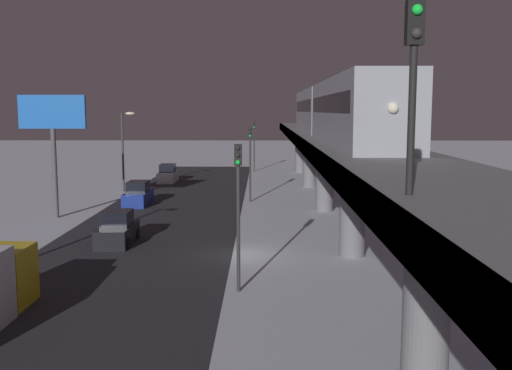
# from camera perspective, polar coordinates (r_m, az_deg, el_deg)

# --- Properties ---
(ground_plane) EXTENTS (240.00, 240.00, 0.00)m
(ground_plane) POSITION_cam_1_polar(r_m,az_deg,el_deg) (31.91, -1.68, -6.87)
(ground_plane) COLOR silver
(avenue_asphalt) EXTENTS (11.00, 99.76, 0.01)m
(avenue_asphalt) POSITION_cam_1_polar(r_m,az_deg,el_deg) (32.66, -12.08, -6.69)
(avenue_asphalt) COLOR #28282D
(avenue_asphalt) RESTS_ON ground_plane
(elevated_railway) EXTENTS (5.00, 99.76, 6.05)m
(elevated_railway) POSITION_cam_1_polar(r_m,az_deg,el_deg) (31.38, 9.35, 2.44)
(elevated_railway) COLOR slate
(elevated_railway) RESTS_ON ground_plane
(subway_train) EXTENTS (2.94, 36.87, 3.40)m
(subway_train) POSITION_cam_1_polar(r_m,az_deg,el_deg) (40.52, 7.55, 7.27)
(subway_train) COLOR #999EA8
(subway_train) RESTS_ON elevated_railway
(rail_signal) EXTENTS (0.36, 0.41, 4.00)m
(rail_signal) POSITION_cam_1_polar(r_m,az_deg,el_deg) (12.64, 15.14, 11.36)
(rail_signal) COLOR black
(rail_signal) RESTS_ON elevated_railway
(sedan_black) EXTENTS (1.91, 4.04, 1.97)m
(sedan_black) POSITION_cam_1_polar(r_m,az_deg,el_deg) (35.36, -13.38, -4.36)
(sedan_black) COLOR black
(sedan_black) RESTS_ON ground_plane
(sedan_blue) EXTENTS (1.80, 4.54, 1.97)m
(sedan_blue) POSITION_cam_1_polar(r_m,az_deg,el_deg) (49.50, -11.43, -0.98)
(sedan_blue) COLOR navy
(sedan_blue) RESTS_ON ground_plane
(sedan_white) EXTENTS (1.80, 4.20, 1.97)m
(sedan_white) POSITION_cam_1_polar(r_m,az_deg,el_deg) (64.47, -8.61, 0.99)
(sedan_white) COLOR silver
(sedan_white) RESTS_ON ground_plane
(traffic_light_near) EXTENTS (0.32, 0.44, 6.40)m
(traffic_light_near) POSITION_cam_1_polar(r_m,az_deg,el_deg) (24.83, -1.75, -1.08)
(traffic_light_near) COLOR #2D2D2D
(traffic_light_near) RESTS_ON ground_plane
(traffic_light_mid) EXTENTS (0.32, 0.44, 6.40)m
(traffic_light_mid) POSITION_cam_1_polar(r_m,az_deg,el_deg) (49.69, -0.57, 3.14)
(traffic_light_mid) COLOR #2D2D2D
(traffic_light_mid) RESTS_ON ground_plane
(traffic_light_far) EXTENTS (0.32, 0.44, 6.40)m
(traffic_light_far) POSITION_cam_1_polar(r_m,az_deg,el_deg) (74.64, -0.18, 4.55)
(traffic_light_far) COLOR #2D2D2D
(traffic_light_far) RESTS_ON ground_plane
(commercial_billboard) EXTENTS (4.80, 0.36, 8.90)m
(commercial_billboard) POSITION_cam_1_polar(r_m,az_deg,el_deg) (44.59, -19.24, 5.64)
(commercial_billboard) COLOR #4C4C51
(commercial_billboard) RESTS_ON ground_plane
(street_lamp_far) EXTENTS (1.35, 0.44, 7.65)m
(street_lamp_far) POSITION_cam_1_polar(r_m,az_deg,el_deg) (57.52, -12.69, 4.15)
(street_lamp_far) COLOR #38383D
(street_lamp_far) RESTS_ON ground_plane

